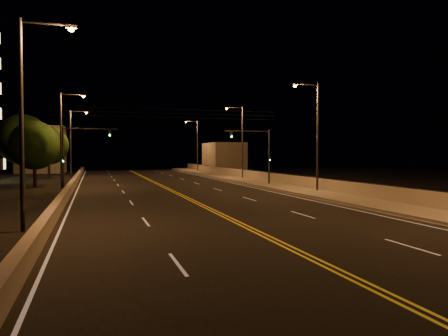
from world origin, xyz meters
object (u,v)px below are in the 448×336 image
object	(u,v)px
streetlight_5	(64,133)
tree_2	(49,145)
streetlight_4	(27,110)
streetlight_2	(241,138)
tree_1	(23,140)
traffic_signal_left	(74,150)
streetlight_3	(196,142)
streetlight_6	(72,139)
streetlight_1	(315,130)
tree_0	(34,145)
traffic_signal_right	(260,150)

from	to	relation	value
streetlight_5	tree_2	world-z (taller)	streetlight_5
streetlight_4	tree_2	world-z (taller)	streetlight_4
streetlight_2	tree_1	world-z (taller)	streetlight_2
streetlight_5	traffic_signal_left	size ratio (longest dim) A/B	1.59
streetlight_2	streetlight_3	size ratio (longest dim) A/B	1.00
streetlight_6	streetlight_1	bearing A→B (deg)	-55.88
streetlight_2	traffic_signal_left	distance (m)	23.20
streetlight_3	tree_2	bearing A→B (deg)	-149.27
streetlight_5	tree_0	xyz separation A→B (m)	(-3.05, 2.33, -1.19)
streetlight_3	streetlight_5	bearing A→B (deg)	-122.68
streetlight_5	tree_0	world-z (taller)	streetlight_5
traffic_signal_left	streetlight_3	bearing A→B (deg)	61.26
streetlight_5	traffic_signal_right	xyz separation A→B (m)	(19.93, -3.61, -1.71)
streetlight_6	tree_2	distance (m)	3.31
streetlight_4	streetlight_2	bearing A→B (deg)	56.79
streetlight_6	streetlight_2	bearing A→B (deg)	-28.28
streetlight_5	streetlight_2	bearing A→B (deg)	19.08
streetlight_1	streetlight_6	size ratio (longest dim) A/B	1.00
streetlight_1	streetlight_4	world-z (taller)	same
streetlight_1	streetlight_4	xyz separation A→B (m)	(-21.47, -12.67, 0.00)
traffic_signal_right	tree_0	bearing A→B (deg)	165.51
traffic_signal_left	tree_2	world-z (taller)	tree_2
streetlight_3	tree_0	world-z (taller)	streetlight_3
streetlight_4	traffic_signal_right	bearing A→B (deg)	47.52
streetlight_2	streetlight_3	bearing A→B (deg)	90.00
streetlight_2	traffic_signal_left	size ratio (longest dim) A/B	1.59
tree_1	streetlight_2	bearing A→B (deg)	-5.79
streetlight_2	tree_2	size ratio (longest dim) A/B	1.31
tree_0	tree_1	size ratio (longest dim) A/B	0.84
tree_2	streetlight_1	bearing A→B (deg)	-51.98
streetlight_2	traffic_signal_right	world-z (taller)	streetlight_2
streetlight_2	streetlight_5	world-z (taller)	same
tree_0	tree_1	bearing A→B (deg)	105.65
streetlight_3	tree_2	xyz separation A→B (m)	(-24.65, -14.65, -0.92)
streetlight_1	tree_0	xyz separation A→B (m)	(-24.52, 15.04, -1.19)
streetlight_3	traffic_signal_left	bearing A→B (deg)	-118.74
streetlight_1	traffic_signal_right	distance (m)	9.39
streetlight_4	traffic_signal_right	xyz separation A→B (m)	(19.93, 21.77, -1.71)
streetlight_6	tree_1	bearing A→B (deg)	-120.65
streetlight_1	streetlight_2	xyz separation A→B (m)	(0.00, 20.13, 0.00)
streetlight_3	streetlight_4	xyz separation A→B (m)	(-21.47, -58.84, 0.00)
streetlight_2	streetlight_4	size ratio (longest dim) A/B	1.00
streetlight_2	streetlight_5	bearing A→B (deg)	-160.92
tree_0	traffic_signal_right	bearing A→B (deg)	-14.49
tree_0	streetlight_5	bearing A→B (deg)	-37.37
traffic_signal_left	tree_1	world-z (taller)	tree_1
traffic_signal_right	traffic_signal_left	size ratio (longest dim) A/B	1.00
streetlight_3	traffic_signal_right	bearing A→B (deg)	-92.37
tree_2	tree_1	bearing A→B (deg)	-103.37
streetlight_3	streetlight_5	xyz separation A→B (m)	(-21.47, -33.46, 0.00)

